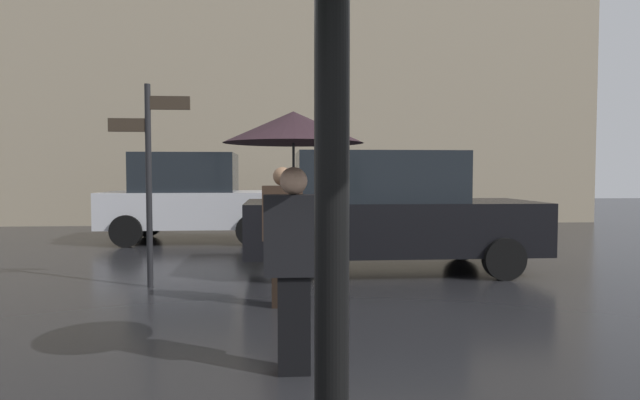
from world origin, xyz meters
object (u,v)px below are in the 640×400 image
(pedestrian_with_bag, at_px, (284,228))
(street_signpost, at_px, (149,164))
(pedestrian_with_umbrella, at_px, (294,162))
(parked_car_left, at_px, (386,211))
(parked_car_right, at_px, (193,197))

(pedestrian_with_bag, xyz_separation_m, street_signpost, (-1.80, 1.23, 0.75))
(pedestrian_with_umbrella, distance_m, parked_car_left, 4.67)
(parked_car_right, bearing_deg, pedestrian_with_umbrella, 111.50)
(pedestrian_with_umbrella, xyz_separation_m, parked_car_right, (-2.06, 8.35, -0.62))
(pedestrian_with_umbrella, xyz_separation_m, pedestrian_with_bag, (-0.05, 2.09, -0.71))
(pedestrian_with_bag, bearing_deg, pedestrian_with_umbrella, 74.54)
(parked_car_left, height_order, street_signpost, street_signpost)
(parked_car_right, distance_m, street_signpost, 5.07)
(pedestrian_with_bag, distance_m, parked_car_left, 2.78)
(parked_car_left, relative_size, parked_car_right, 1.13)
(pedestrian_with_umbrella, relative_size, parked_car_right, 0.50)
(street_signpost, bearing_deg, pedestrian_with_umbrella, -60.87)
(parked_car_right, bearing_deg, pedestrian_with_bag, 115.41)
(parked_car_right, relative_size, street_signpost, 1.47)
(parked_car_left, relative_size, street_signpost, 1.66)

